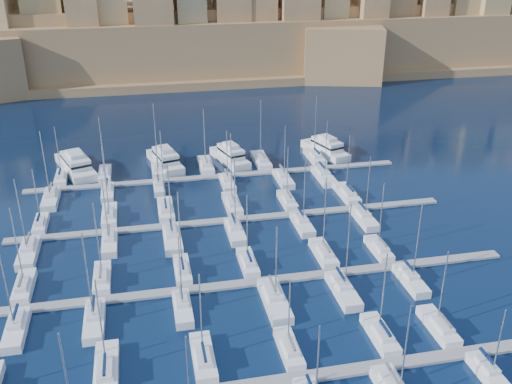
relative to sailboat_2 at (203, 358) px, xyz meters
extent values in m
plane|color=black|center=(10.73, 28.55, -0.74)|extent=(600.00, 600.00, 0.00)
cube|color=slate|center=(10.73, -5.45, -0.54)|extent=(84.00, 2.00, 0.40)
cube|color=slate|center=(10.73, 16.55, -0.54)|extent=(84.00, 2.00, 0.40)
cube|color=slate|center=(10.73, 38.55, -0.54)|extent=(84.00, 2.00, 0.40)
cube|color=slate|center=(10.73, 60.55, -0.54)|extent=(84.00, 2.00, 0.40)
cube|color=silver|center=(-12.11, 0.44, -0.19)|extent=(2.93, 9.78, 1.69)
cube|color=silver|center=(-12.11, -0.54, 1.00)|extent=(2.05, 4.40, 0.70)
cylinder|color=#9EA0A8|center=(-12.11, 0.93, 6.80)|extent=(0.18, 0.18, 12.30)
cube|color=#091939|center=(-12.11, -1.03, 2.05)|extent=(0.35, 3.91, 0.35)
cube|color=silver|center=(0.00, 0.11, -0.21)|extent=(2.74, 9.13, 1.66)
cube|color=silver|center=(0.00, -0.80, 0.97)|extent=(1.92, 4.11, 0.70)
cylinder|color=#9EA0A8|center=(0.00, 0.57, 6.45)|extent=(0.18, 0.18, 11.66)
cube|color=#091939|center=(0.00, -1.26, 2.02)|extent=(0.35, 3.65, 0.35)
cube|color=silver|center=(11.23, -0.44, -0.24)|extent=(2.40, 8.01, 1.60)
cube|color=silver|center=(11.23, -1.24, 0.91)|extent=(1.68, 3.61, 0.70)
cylinder|color=#9EA0A8|center=(11.23, -0.04, 5.52)|extent=(0.18, 0.18, 9.92)
cube|color=#595B60|center=(11.23, -1.65, 1.96)|extent=(0.35, 3.21, 0.35)
cube|color=silver|center=(24.11, -0.17, -0.22)|extent=(2.57, 8.56, 1.63)
cube|color=silver|center=(24.11, -1.03, 0.94)|extent=(1.80, 3.85, 0.70)
cylinder|color=#9EA0A8|center=(24.11, 0.26, 6.51)|extent=(0.18, 0.18, 11.84)
cube|color=#091939|center=(24.11, -1.45, 1.99)|extent=(0.35, 3.42, 0.35)
cube|color=silver|center=(32.76, -0.16, -0.22)|extent=(2.57, 8.57, 1.63)
cube|color=silver|center=(32.76, -1.02, 0.94)|extent=(1.80, 3.86, 0.70)
cylinder|color=#9EA0A8|center=(32.76, 0.26, 6.15)|extent=(0.18, 0.18, 11.12)
cube|color=#595B60|center=(32.76, -1.45, 1.99)|extent=(0.35, 3.43, 0.35)
cylinder|color=#9EA0A8|center=(-2.71, -11.57, 6.80)|extent=(0.18, 0.18, 12.34)
cylinder|color=#9EA0A8|center=(11.42, -11.34, 6.23)|extent=(0.18, 0.18, 11.26)
cube|color=silver|center=(21.43, -10.39, 1.00)|extent=(2.07, 4.43, 0.70)
cylinder|color=#9EA0A8|center=(21.43, -11.87, 6.98)|extent=(0.18, 0.18, 12.66)
cube|color=#595B60|center=(21.43, -9.90, 2.05)|extent=(0.35, 3.94, 0.35)
cube|color=silver|center=(34.25, -10.26, -0.25)|extent=(2.29, 7.63, 1.58)
cube|color=silver|center=(34.25, -9.50, 0.89)|extent=(1.60, 3.43, 0.70)
cylinder|color=#9EA0A8|center=(34.25, -10.65, 5.26)|extent=(0.18, 0.18, 9.44)
cube|color=#091939|center=(34.25, -9.12, 1.94)|extent=(0.35, 3.05, 0.35)
cube|color=silver|center=(-25.10, 21.95, -0.22)|extent=(2.64, 8.79, 1.64)
cube|color=silver|center=(-25.10, 21.07, 0.95)|extent=(1.85, 3.96, 0.70)
cylinder|color=#9EA0A8|center=(-25.10, 22.39, 6.91)|extent=(0.18, 0.18, 12.62)
cube|color=#595B60|center=(-25.10, 20.63, 2.00)|extent=(0.35, 3.52, 0.35)
cube|color=silver|center=(-13.37, 21.96, -0.22)|extent=(2.65, 8.83, 1.64)
cube|color=silver|center=(-13.37, 21.08, 0.95)|extent=(1.85, 3.97, 0.70)
cylinder|color=#9EA0A8|center=(-13.37, 22.41, 6.74)|extent=(0.18, 0.18, 12.27)
cube|color=#595B60|center=(-13.37, 20.64, 2.00)|extent=(0.35, 3.53, 0.35)
cube|color=silver|center=(-0.73, 21.74, -0.23)|extent=(2.51, 8.37, 1.62)
cube|color=silver|center=(-0.73, 20.90, 0.93)|extent=(1.76, 3.77, 0.70)
cylinder|color=#9EA0A8|center=(-0.73, 22.15, 7.12)|extent=(0.18, 0.18, 13.07)
cube|color=#091939|center=(-0.73, 20.48, 1.98)|extent=(0.35, 3.35, 0.35)
cube|color=silver|center=(10.09, 21.78, -0.23)|extent=(2.54, 8.47, 1.62)
cube|color=silver|center=(10.09, 20.94, 0.94)|extent=(1.78, 3.81, 0.70)
cylinder|color=#9EA0A8|center=(10.09, 22.21, 6.32)|extent=(0.18, 0.18, 11.46)
cube|color=#091939|center=(10.09, 20.51, 1.99)|extent=(0.35, 3.39, 0.35)
cube|color=silver|center=(23.29, 22.08, -0.21)|extent=(2.72, 9.05, 1.65)
cube|color=silver|center=(23.29, 21.17, 0.96)|extent=(1.90, 4.07, 0.70)
cylinder|color=#9EA0A8|center=(23.29, 22.53, 7.25)|extent=(0.18, 0.18, 13.28)
cube|color=#595B60|center=(23.29, 20.72, 2.01)|extent=(0.35, 3.62, 0.35)
cube|color=silver|center=(33.17, 21.60, -0.24)|extent=(2.43, 8.10, 1.60)
cube|color=silver|center=(33.17, 20.79, 0.92)|extent=(1.70, 3.64, 0.70)
cylinder|color=#9EA0A8|center=(33.17, 22.00, 6.33)|extent=(0.18, 0.18, 11.52)
cube|color=#595B60|center=(33.17, 20.38, 1.97)|extent=(0.35, 3.24, 0.35)
cube|color=silver|center=(-24.50, 11.05, -0.21)|extent=(2.70, 9.00, 1.65)
cube|color=silver|center=(-24.50, 11.95, 0.96)|extent=(1.89, 4.05, 0.70)
cylinder|color=#9EA0A8|center=(-24.50, 10.60, 6.75)|extent=(0.18, 0.18, 12.28)
cube|color=#091939|center=(-24.50, 12.40, 2.01)|extent=(0.35, 3.60, 0.35)
cube|color=silver|center=(-14.04, 10.89, -0.20)|extent=(2.79, 9.31, 1.67)
cube|color=silver|center=(-14.04, 11.82, 0.98)|extent=(1.96, 4.19, 0.70)
cylinder|color=#9EA0A8|center=(-14.04, 10.43, 7.42)|extent=(0.18, 0.18, 13.58)
cube|color=#091939|center=(-14.04, 12.29, 2.03)|extent=(0.35, 3.72, 0.35)
cube|color=silver|center=(-1.64, 11.30, -0.23)|extent=(2.55, 8.49, 1.62)
cube|color=silver|center=(-1.64, 12.15, 0.94)|extent=(1.78, 3.82, 0.70)
cylinder|color=#9EA0A8|center=(-1.64, 10.88, 6.28)|extent=(0.18, 0.18, 11.38)
cube|color=#595B60|center=(-1.64, 12.58, 1.99)|extent=(0.35, 3.40, 0.35)
cube|color=silver|center=(11.89, 10.27, -0.17)|extent=(3.17, 10.56, 1.73)
cube|color=silver|center=(11.89, 11.32, 1.04)|extent=(2.22, 4.75, 0.70)
cylinder|color=#9EA0A8|center=(11.89, 9.74, 6.68)|extent=(0.18, 0.18, 11.98)
cube|color=#595B60|center=(11.89, 11.85, 2.09)|extent=(0.35, 4.23, 0.35)
cube|color=silver|center=(22.78, 10.75, -0.20)|extent=(2.88, 9.60, 1.68)
cube|color=silver|center=(22.78, 11.71, 0.99)|extent=(2.02, 4.32, 0.70)
cylinder|color=#9EA0A8|center=(22.78, 10.27, 7.80)|extent=(0.18, 0.18, 14.31)
cube|color=#091939|center=(22.78, 12.19, 2.04)|extent=(0.35, 3.84, 0.35)
cube|color=silver|center=(34.16, 11.25, -0.22)|extent=(2.58, 8.60, 1.63)
cube|color=silver|center=(34.16, 12.11, 0.94)|extent=(1.81, 3.87, 0.70)
cylinder|color=#9EA0A8|center=(34.16, 10.82, 6.99)|extent=(0.18, 0.18, 12.80)
cube|color=#091939|center=(34.16, 12.54, 1.99)|extent=(0.35, 3.44, 0.35)
cube|color=silver|center=(-25.32, 43.40, -0.25)|extent=(2.31, 7.70, 1.59)
cube|color=silver|center=(-25.32, 42.63, 0.90)|extent=(1.62, 3.47, 0.70)
cylinder|color=#9EA0A8|center=(-25.32, 43.78, 5.71)|extent=(0.18, 0.18, 10.32)
cube|color=#091939|center=(-25.32, 42.24, 1.95)|extent=(0.35, 3.08, 0.35)
cube|color=silver|center=(-12.77, 44.26, -0.20)|extent=(2.83, 9.42, 1.67)
cube|color=silver|center=(-12.77, 43.32, 0.98)|extent=(1.98, 4.24, 0.70)
cylinder|color=#9EA0A8|center=(-12.77, 44.73, 7.25)|extent=(0.18, 0.18, 13.23)
cube|color=#595B60|center=(-12.77, 42.85, 2.03)|extent=(0.35, 3.77, 0.35)
cube|color=silver|center=(-1.95, 44.52, -0.19)|extent=(2.98, 9.95, 1.70)
cube|color=silver|center=(-1.95, 43.53, 1.01)|extent=(2.09, 4.48, 0.70)
cylinder|color=#9EA0A8|center=(-1.95, 45.02, 8.36)|extent=(0.18, 0.18, 15.40)
cube|color=#091939|center=(-1.95, 43.03, 2.06)|extent=(0.35, 3.98, 0.35)
cube|color=silver|center=(11.34, 44.41, -0.19)|extent=(2.92, 9.73, 1.69)
cube|color=silver|center=(11.34, 43.44, 1.00)|extent=(2.04, 4.38, 0.70)
cylinder|color=#9EA0A8|center=(11.34, 44.90, 7.70)|extent=(0.18, 0.18, 14.09)
cube|color=#595B60|center=(11.34, 42.95, 2.05)|extent=(0.35, 3.89, 0.35)
cube|color=silver|center=(22.64, 43.78, -0.23)|extent=(2.54, 8.46, 1.62)
cube|color=silver|center=(22.64, 42.93, 0.94)|extent=(1.78, 3.81, 0.70)
cylinder|color=#9EA0A8|center=(22.64, 44.20, 5.96)|extent=(0.18, 0.18, 10.75)
cube|color=#595B60|center=(22.64, 42.51, 1.99)|extent=(0.35, 3.39, 0.35)
cube|color=silver|center=(35.69, 44.39, -0.20)|extent=(2.91, 9.69, 1.68)
cube|color=silver|center=(35.69, 43.42, 1.00)|extent=(2.03, 4.36, 0.70)
cylinder|color=#9EA0A8|center=(35.69, 44.88, 6.68)|extent=(0.18, 0.18, 12.06)
cube|color=#091939|center=(35.69, 42.94, 2.05)|extent=(0.35, 3.87, 0.35)
cube|color=silver|center=(-25.97, 32.58, -0.19)|extent=(2.98, 9.95, 1.70)
cube|color=silver|center=(-25.97, 33.57, 1.01)|extent=(2.09, 4.48, 0.70)
cylinder|color=#9EA0A8|center=(-25.97, 32.08, 7.26)|extent=(0.18, 0.18, 13.19)
cube|color=#595B60|center=(-25.97, 34.07, 2.06)|extent=(0.35, 3.98, 0.35)
cube|color=silver|center=(-12.48, 33.18, -0.22)|extent=(2.62, 8.74, 1.64)
cube|color=silver|center=(-12.48, 34.05, 0.95)|extent=(1.84, 3.93, 0.70)
cylinder|color=#9EA0A8|center=(-12.48, 32.74, 6.49)|extent=(0.18, 0.18, 11.79)
cube|color=#595B60|center=(-12.48, 34.49, 2.00)|extent=(0.35, 3.50, 0.35)
cube|color=silver|center=(-1.55, 32.40, -0.18)|extent=(3.09, 10.30, 1.71)
cube|color=silver|center=(-1.55, 33.43, 1.03)|extent=(2.16, 4.63, 0.70)
cylinder|color=#9EA0A8|center=(-1.55, 31.89, 7.56)|extent=(0.18, 0.18, 13.77)
cube|color=#091939|center=(-1.55, 33.94, 2.08)|extent=(0.35, 4.12, 0.35)
cube|color=silver|center=(9.90, 32.85, -0.20)|extent=(2.82, 9.40, 1.67)
cube|color=silver|center=(9.90, 33.79, 0.98)|extent=(1.97, 4.23, 0.70)
cylinder|color=#9EA0A8|center=(9.90, 32.38, 7.59)|extent=(0.18, 0.18, 13.91)
cube|color=#091939|center=(9.90, 34.26, 2.03)|extent=(0.35, 3.76, 0.35)
cube|color=silver|center=(22.76, 33.11, -0.22)|extent=(2.66, 8.87, 1.64)
cube|color=silver|center=(22.76, 34.00, 0.96)|extent=(1.86, 3.99, 0.70)
cylinder|color=#9EA0A8|center=(22.76, 32.67, 6.96)|extent=(0.18, 0.18, 12.71)
cube|color=#091939|center=(22.76, 34.44, 2.01)|extent=(0.35, 3.55, 0.35)
cube|color=silver|center=(35.02, 32.95, -0.21)|extent=(2.76, 9.20, 1.66)
cube|color=silver|center=(35.02, 33.87, 0.97)|extent=(1.93, 4.14, 0.70)
cylinder|color=#9EA0A8|center=(35.02, 32.49, 6.68)|extent=(0.18, 0.18, 12.12)
cube|color=#091939|center=(35.02, 34.33, 2.02)|extent=(0.35, 3.68, 0.35)
cube|color=silver|center=(-23.72, 65.85, -0.22)|extent=(2.58, 8.60, 1.63)
cube|color=silver|center=(-23.72, 64.99, 0.94)|extent=(1.81, 3.87, 0.70)
cylinder|color=#9EA0A8|center=(-23.72, 66.28, 6.13)|extent=(0.18, 0.18, 11.07)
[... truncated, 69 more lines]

